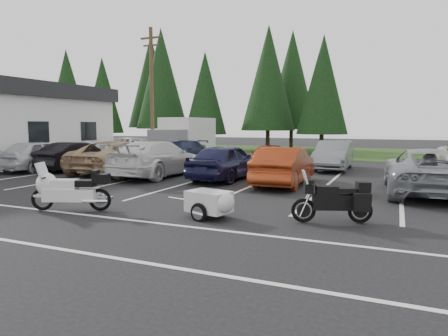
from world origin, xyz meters
TOP-DOWN VIEW (x-y plane):
  - ground at (0.00, 0.00)m, footprint 120.00×120.00m
  - grass_strip at (0.00, 24.00)m, footprint 80.00×16.00m
  - lake_water at (4.00, 55.00)m, footprint 70.00×50.00m
  - utility_pole at (-10.00, 12.00)m, footprint 1.60×0.26m
  - box_truck at (-8.00, 12.50)m, footprint 2.40×5.60m
  - stall_markings at (0.00, 2.00)m, footprint 32.00×16.00m
  - conifer_0 at (-28.00, 22.50)m, footprint 4.58×4.58m
  - conifer_1 at (-22.00, 21.20)m, footprint 3.96×3.96m
  - conifer_2 at (-16.00, 22.80)m, footprint 5.10×5.10m
  - conifer_3 at (-10.50, 21.40)m, footprint 3.87×3.87m
  - conifer_4 at (-5.00, 22.90)m, footprint 4.80×4.80m
  - conifer_5 at (0.00, 21.60)m, footprint 4.14×4.14m
  - conifer_back_a at (-20.00, 27.00)m, footprint 5.28×5.28m
  - conifer_back_b at (-4.00, 27.50)m, footprint 4.97×4.97m
  - car_near_0 at (-11.73, 3.85)m, footprint 2.32×4.92m
  - car_near_1 at (-9.95, 4.70)m, footprint 1.68×4.57m
  - car_near_2 at (-7.04, 4.49)m, footprint 3.01×5.93m
  - car_near_3 at (-4.57, 4.18)m, footprint 2.44×5.82m
  - car_near_4 at (-1.17, 4.41)m, footprint 2.22×4.79m
  - car_near_5 at (1.59, 3.91)m, footprint 1.74×4.68m
  - car_near_6 at (6.70, 3.84)m, footprint 2.93×5.86m
  - car_far_0 at (-10.74, 9.72)m, footprint 2.67×5.68m
  - car_far_1 at (-6.67, 10.18)m, footprint 2.31×5.02m
  - car_far_2 at (-1.09, 10.20)m, footprint 1.69×3.94m
  - car_far_3 at (2.61, 10.26)m, footprint 1.69×4.72m
  - touring_motorcycle at (-2.64, -3.23)m, footprint 2.61×1.65m
  - cargo_trailer at (1.30, -2.50)m, footprint 1.73×1.21m
  - adventure_motorcycle at (4.29, -1.74)m, footprint 2.32×1.48m

SIDE VIEW (x-z plane):
  - ground at x=0.00m, z-range 0.00..0.00m
  - lake_water at x=4.00m, z-range -0.01..0.01m
  - stall_markings at x=0.00m, z-range 0.00..0.01m
  - grass_strip at x=0.00m, z-range 0.00..0.01m
  - cargo_trailer at x=1.30m, z-range 0.00..0.72m
  - car_far_2 at x=-1.09m, z-range 0.00..1.33m
  - adventure_motorcycle at x=4.29m, z-range 0.00..1.33m
  - touring_motorcycle at x=-2.64m, z-range 0.00..1.39m
  - car_far_1 at x=-6.67m, z-range 0.00..1.42m
  - car_near_1 at x=-9.95m, z-range 0.00..1.49m
  - car_near_5 at x=1.59m, z-range 0.00..1.53m
  - car_far_3 at x=2.61m, z-range 0.00..1.55m
  - car_far_0 at x=-10.74m, z-range 0.00..1.57m
  - car_near_4 at x=-1.17m, z-range 0.00..1.59m
  - car_near_6 at x=6.70m, z-range 0.00..1.59m
  - car_near_2 at x=-7.04m, z-range 0.00..1.61m
  - car_near_0 at x=-11.73m, z-range 0.00..1.63m
  - car_near_3 at x=-4.57m, z-range 0.00..1.68m
  - box_truck at x=-8.00m, z-range 0.00..2.90m
  - utility_pole at x=-10.00m, z-range 0.20..9.20m
  - conifer_3 at x=-10.50m, z-range 0.76..9.78m
  - conifer_1 at x=-22.00m, z-range 0.78..10.00m
  - conifer_5 at x=0.00m, z-range 0.81..10.45m
  - conifer_0 at x=-28.00m, z-range 0.90..11.56m
  - conifer_4 at x=-5.00m, z-range 0.95..12.12m
  - conifer_back_b at x=-4.00m, z-range 0.98..12.56m
  - conifer_2 at x=-16.00m, z-range 1.01..12.90m
  - conifer_back_a at x=-20.00m, z-range 1.04..13.34m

